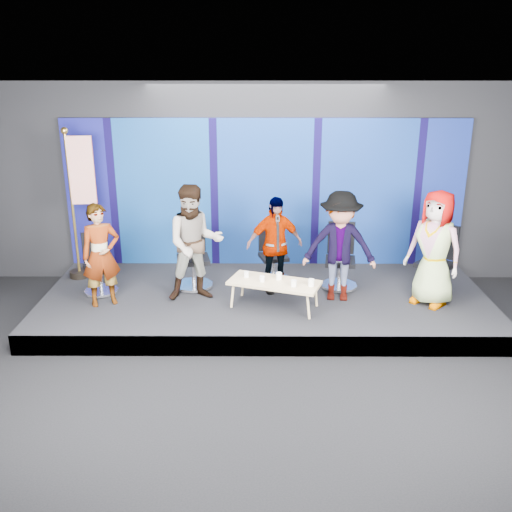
% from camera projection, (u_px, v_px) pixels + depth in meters
% --- Properties ---
extents(ground, '(10.00, 10.00, 0.00)m').
position_uv_depth(ground, '(268.00, 398.00, 6.83)').
color(ground, black).
rests_on(ground, ground).
extents(room_walls, '(10.02, 8.02, 3.51)m').
position_uv_depth(room_walls, '(269.00, 200.00, 6.04)').
color(room_walls, black).
rests_on(room_walls, ground).
extents(riser, '(7.00, 3.00, 0.30)m').
position_uv_depth(riser, '(265.00, 302.00, 9.15)').
color(riser, black).
rests_on(riser, ground).
extents(backdrop, '(7.00, 0.08, 2.60)m').
position_uv_depth(backdrop, '(265.00, 193.00, 10.04)').
color(backdrop, '#110757').
rests_on(backdrop, riser).
extents(chair_a, '(0.73, 0.73, 0.97)m').
position_uv_depth(chair_a, '(99.00, 273.00, 9.06)').
color(chair_a, silver).
rests_on(chair_a, riser).
extents(panelist_a, '(0.68, 0.58, 1.56)m').
position_uv_depth(panelist_a, '(101.00, 255.00, 8.47)').
color(panelist_a, black).
rests_on(panelist_a, riser).
extents(chair_b, '(0.74, 0.74, 1.11)m').
position_uv_depth(chair_b, '(193.00, 265.00, 9.28)').
color(chair_b, silver).
rests_on(chair_b, riser).
extents(panelist_b, '(1.00, 0.85, 1.80)m').
position_uv_depth(panelist_b, '(195.00, 243.00, 8.63)').
color(panelist_b, black).
rests_on(panelist_b, riser).
extents(chair_c, '(0.66, 0.66, 0.96)m').
position_uv_depth(chair_c, '(273.00, 262.00, 9.59)').
color(chair_c, silver).
rests_on(chair_c, riser).
extents(panelist_c, '(0.97, 0.60, 1.55)m').
position_uv_depth(panelist_c, '(274.00, 245.00, 8.97)').
color(panelist_c, black).
rests_on(panelist_c, riser).
extents(chair_d, '(0.67, 0.67, 1.06)m').
position_uv_depth(chair_d, '(340.00, 267.00, 9.27)').
color(chair_d, silver).
rests_on(chair_d, riser).
extents(panelist_d, '(1.18, 0.78, 1.71)m').
position_uv_depth(panelist_d, '(340.00, 246.00, 8.63)').
color(panelist_d, black).
rests_on(panelist_d, riser).
extents(chair_e, '(0.87, 0.87, 1.09)m').
position_uv_depth(chair_e, '(436.00, 270.00, 9.07)').
color(chair_e, silver).
rests_on(chair_e, riser).
extents(panelist_e, '(1.01, 1.00, 1.76)m').
position_uv_depth(panelist_e, '(435.00, 248.00, 8.46)').
color(panelist_e, black).
rests_on(panelist_e, riser).
extents(coffee_table, '(1.45, 0.98, 0.41)m').
position_uv_depth(coffee_table, '(274.00, 283.00, 8.48)').
color(coffee_table, tan).
rests_on(coffee_table, riser).
extents(mug_a, '(0.07, 0.07, 0.09)m').
position_uv_depth(mug_a, '(246.00, 274.00, 8.62)').
color(mug_a, white).
rests_on(mug_a, coffee_table).
extents(mug_b, '(0.08, 0.08, 0.09)m').
position_uv_depth(mug_b, '(262.00, 279.00, 8.45)').
color(mug_b, white).
rests_on(mug_b, coffee_table).
extents(mug_c, '(0.09, 0.09, 0.10)m').
position_uv_depth(mug_c, '(279.00, 276.00, 8.54)').
color(mug_c, white).
rests_on(mug_c, coffee_table).
extents(mug_d, '(0.08, 0.08, 0.10)m').
position_uv_depth(mug_d, '(294.00, 283.00, 8.27)').
color(mug_d, white).
rests_on(mug_d, coffee_table).
extents(mug_e, '(0.09, 0.09, 0.11)m').
position_uv_depth(mug_e, '(311.00, 283.00, 8.29)').
color(mug_e, white).
rests_on(mug_e, coffee_table).
extents(flag_stand, '(0.58, 0.34, 2.53)m').
position_uv_depth(flag_stand, '(80.00, 201.00, 9.36)').
color(flag_stand, black).
rests_on(flag_stand, riser).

